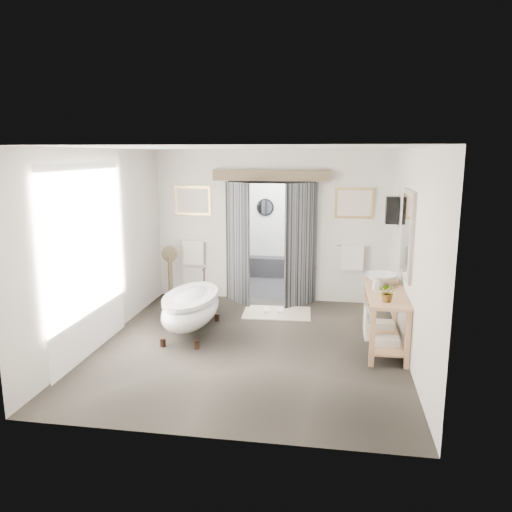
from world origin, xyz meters
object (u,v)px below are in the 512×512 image
Objects in this scene: vanity at (384,314)px; rug at (277,313)px; clawfoot_tub at (191,307)px; basin at (381,279)px.

rug is (-1.73, 1.34, -0.50)m from vanity.
basin is (2.94, 0.28, 0.51)m from clawfoot_tub.
basin is at bearing -28.47° from rug.
clawfoot_tub is 1.12× the size of vanity.
vanity is at bearing -37.70° from rug.
clawfoot_tub is at bearing 177.44° from vanity.
clawfoot_tub is 1.49× the size of rug.
rug is 2.15m from basin.
basin is (-0.03, 0.41, 0.43)m from vanity.
vanity is (2.96, -0.13, 0.08)m from clawfoot_tub.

